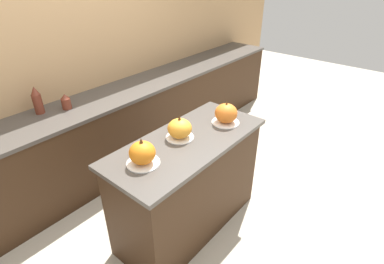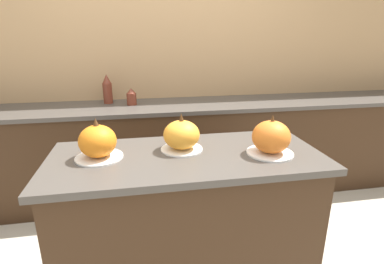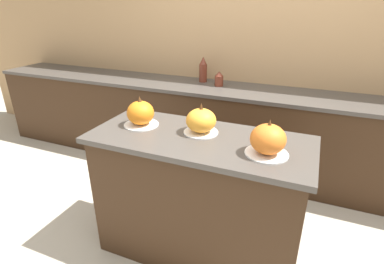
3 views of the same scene
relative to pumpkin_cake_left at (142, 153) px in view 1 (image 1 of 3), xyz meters
The scene contains 9 objects.
ground_plane 1.09m from the pumpkin_cake_left, ahead, with size 12.00×12.00×0.00m, color #BCB29E.
wall_back 1.61m from the pumpkin_cake_left, 74.11° to the left, with size 8.00×0.06×2.50m.
kitchen_island 0.69m from the pumpkin_cake_left, ahead, with size 1.39×0.61×0.92m.
back_counter 1.39m from the pumpkin_cake_left, 70.06° to the left, with size 6.00×0.60×0.90m.
pumpkin_cake_left is the anchor object (origin of this frame).
pumpkin_cake_center 0.42m from the pumpkin_cake_left, ahead, with size 0.22×0.22×0.20m.
pumpkin_cake_right 0.87m from the pumpkin_cake_left, ahead, with size 0.24×0.24×0.21m.
bottle_tall 1.35m from the pumpkin_cake_left, 92.66° to the left, with size 0.08×0.08×0.26m.
bottle_short 1.26m from the pumpkin_cake_left, 83.18° to the left, with size 0.09×0.09×0.15m.
Camera 1 is at (-1.51, -1.31, 2.14)m, focal length 28.00 mm.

